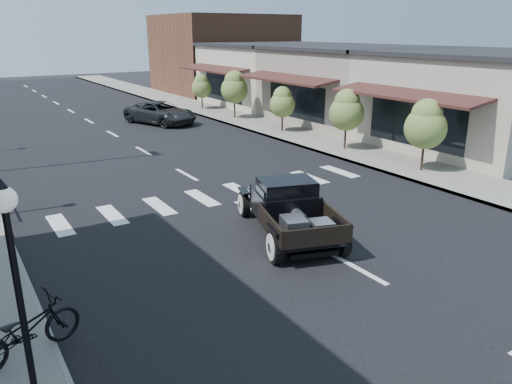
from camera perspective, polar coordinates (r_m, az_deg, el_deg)
ground at (r=14.85m, az=3.54°, el=-4.39°), size 120.00×120.00×0.00m
road at (r=27.89m, az=-14.88°, el=5.74°), size 14.00×80.00×0.02m
road_markings at (r=23.29m, az=-11.03°, el=3.63°), size 12.00×60.00×0.06m
sidewalk_right at (r=31.42m, az=0.09°, el=7.79°), size 3.00×80.00×0.15m
storefront_near at (r=27.81m, az=24.62°, el=9.38°), size 10.00×9.00×4.50m
storefront_mid at (r=33.55m, az=11.61°, el=11.83°), size 10.00×9.00×4.50m
storefront_far at (r=40.50m, az=2.59°, el=13.17°), size 10.00×9.00×4.50m
far_building_right at (r=49.18m, az=-3.82°, el=15.46°), size 11.00×10.00×7.00m
lamp_post_a at (r=7.99m, az=-25.35°, el=-11.24°), size 0.36×0.36×3.66m
small_tree_a at (r=21.41m, az=18.71°, el=6.04°), size 1.69×1.69×2.82m
small_tree_b at (r=24.55m, az=10.26°, el=8.07°), size 1.66×1.66×2.77m
small_tree_c at (r=28.64m, az=3.03°, el=9.37°), size 1.45×1.45×2.42m
small_tree_d at (r=33.11m, az=-2.47°, el=10.99°), size 1.76×1.76×2.93m
small_tree_e at (r=37.33m, az=-6.21°, el=11.30°), size 1.45×1.45×2.41m
hotrod_pickup at (r=14.23m, az=3.76°, el=-1.87°), size 3.55×5.20×1.65m
second_car at (r=32.32m, az=-10.87°, el=8.86°), size 3.92×5.44×1.38m
motorcycle at (r=9.85m, az=-24.85°, el=-14.18°), size 2.12×1.27×1.05m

